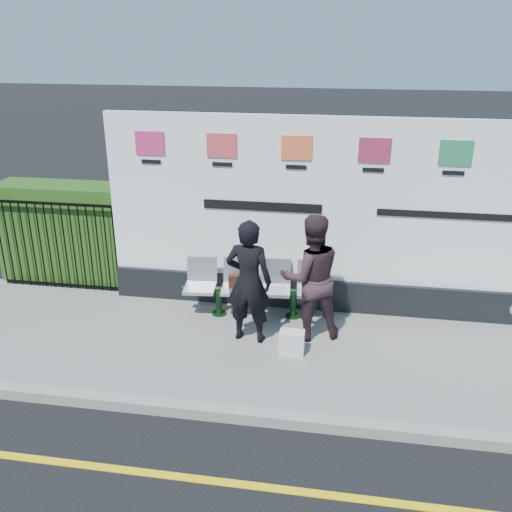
% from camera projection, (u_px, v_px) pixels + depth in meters
% --- Properties ---
extents(ground, '(80.00, 80.00, 0.00)m').
position_uv_depth(ground, '(313.00, 494.00, 5.63)').
color(ground, black).
extents(pavement, '(14.00, 3.00, 0.12)m').
position_uv_depth(pavement, '(326.00, 355.00, 7.90)').
color(pavement, gray).
rests_on(pavement, ground).
extents(kerb, '(14.00, 0.18, 0.14)m').
position_uv_depth(kerb, '(319.00, 423.00, 6.52)').
color(kerb, gray).
rests_on(kerb, ground).
extents(yellow_line, '(14.00, 0.10, 0.01)m').
position_uv_depth(yellow_line, '(313.00, 493.00, 5.63)').
color(yellow_line, yellow).
rests_on(yellow_line, ground).
extents(billboard, '(8.00, 0.30, 3.00)m').
position_uv_depth(billboard, '(368.00, 232.00, 8.55)').
color(billboard, black).
rests_on(billboard, pavement).
extents(hedge, '(2.35, 0.70, 1.70)m').
position_uv_depth(hedge, '(69.00, 232.00, 9.89)').
color(hedge, '#285018').
rests_on(hedge, pavement).
extents(railing, '(2.05, 0.06, 1.54)m').
position_uv_depth(railing, '(57.00, 246.00, 9.51)').
color(railing, black).
rests_on(railing, pavement).
extents(bench, '(2.23, 0.77, 0.47)m').
position_uv_depth(bench, '(256.00, 302.00, 8.77)').
color(bench, '#ACB0B5').
rests_on(bench, pavement).
extents(woman_left, '(0.69, 0.49, 1.79)m').
position_uv_depth(woman_left, '(249.00, 282.00, 7.86)').
color(woman_left, black).
rests_on(woman_left, pavement).
extents(woman_right, '(1.07, 0.95, 1.83)m').
position_uv_depth(woman_right, '(311.00, 277.00, 7.95)').
color(woman_right, '#362328').
rests_on(woman_right, pavement).
extents(handbag_brown, '(0.28, 0.16, 0.21)m').
position_uv_depth(handbag_brown, '(237.00, 281.00, 8.66)').
color(handbag_brown, '#32160E').
rests_on(handbag_brown, bench).
extents(carrier_bag_white, '(0.34, 0.20, 0.34)m').
position_uv_depth(carrier_bag_white, '(292.00, 343.00, 7.76)').
color(carrier_bag_white, silver).
rests_on(carrier_bag_white, pavement).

